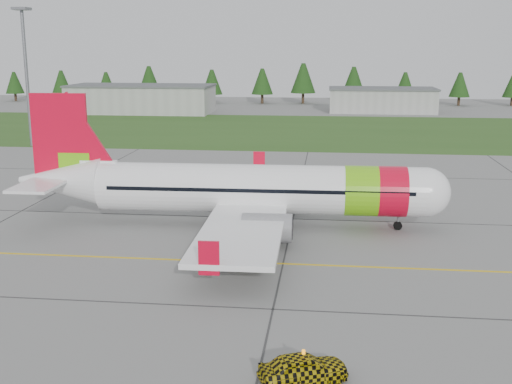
# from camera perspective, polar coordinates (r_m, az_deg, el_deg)

# --- Properties ---
(ground) EXTENTS (320.00, 320.00, 0.00)m
(ground) POSITION_cam_1_polar(r_m,az_deg,el_deg) (39.48, -13.30, -9.47)
(ground) COLOR gray
(ground) RESTS_ON ground
(aircraft) EXTENTS (36.29, 33.31, 11.00)m
(aircraft) POSITION_cam_1_polar(r_m,az_deg,el_deg) (53.35, -0.58, 0.26)
(aircraft) COLOR white
(aircraft) RESTS_ON ground
(follow_me_car) EXTENTS (1.90, 2.03, 4.05)m
(follow_me_car) POSITION_cam_1_polar(r_m,az_deg,el_deg) (29.19, 4.26, -13.02)
(follow_me_car) COLOR gold
(follow_me_car) RESTS_ON ground
(grass_strip) EXTENTS (320.00, 50.00, 0.03)m
(grass_strip) POSITION_cam_1_polar(r_m,az_deg,el_deg) (117.92, 0.17, 5.58)
(grass_strip) COLOR #30561E
(grass_strip) RESTS_ON ground
(taxi_guideline) EXTENTS (120.00, 0.25, 0.02)m
(taxi_guideline) POSITION_cam_1_polar(r_m,az_deg,el_deg) (46.60, -10.00, -5.83)
(taxi_guideline) COLOR gold
(taxi_guideline) RESTS_ON ground
(hangar_west) EXTENTS (32.00, 14.00, 6.00)m
(hangar_west) POSITION_cam_1_polar(r_m,az_deg,el_deg) (151.00, -10.12, 8.09)
(hangar_west) COLOR #A8A8A3
(hangar_west) RESTS_ON ground
(hangar_east) EXTENTS (24.00, 12.00, 5.20)m
(hangar_east) POSITION_cam_1_polar(r_m,az_deg,el_deg) (153.24, 11.13, 7.97)
(hangar_east) COLOR #A8A8A3
(hangar_east) RESTS_ON ground
(floodlight_mast) EXTENTS (0.50, 0.50, 20.00)m
(floodlight_mast) POSITION_cam_1_polar(r_m,az_deg,el_deg) (102.76, -19.69, 9.38)
(floodlight_mast) COLOR slate
(floodlight_mast) RESTS_ON ground
(treeline) EXTENTS (160.00, 8.00, 10.00)m
(treeline) POSITION_cam_1_polar(r_m,az_deg,el_deg) (173.05, 2.26, 9.51)
(treeline) COLOR #1C3F14
(treeline) RESTS_ON ground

